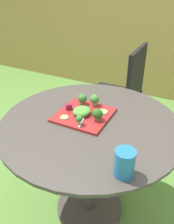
{
  "coord_description": "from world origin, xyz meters",
  "views": [
    {
      "loc": [
        0.45,
        -0.93,
        1.4
      ],
      "look_at": [
        -0.03,
        0.02,
        0.76
      ],
      "focal_mm": 37.12,
      "sensor_mm": 36.0,
      "label": 1
    }
  ],
  "objects_px": {
    "salad_plate": "(84,115)",
    "drinking_glass": "(124,164)",
    "fork": "(84,118)",
    "patio_chair": "(122,89)"
  },
  "relations": [
    {
      "from": "salad_plate",
      "to": "drinking_glass",
      "type": "relative_size",
      "value": 2.46
    },
    {
      "from": "salad_plate",
      "to": "fork",
      "type": "xyz_separation_m",
      "value": [
        0.02,
        -0.04,
        0.01
      ]
    },
    {
      "from": "salad_plate",
      "to": "fork",
      "type": "distance_m",
      "value": 0.05
    },
    {
      "from": "patio_chair",
      "to": "salad_plate",
      "type": "xyz_separation_m",
      "value": [
        0.05,
        -0.82,
        0.2
      ]
    },
    {
      "from": "patio_chair",
      "to": "drinking_glass",
      "type": "relative_size",
      "value": 7.78
    },
    {
      "from": "patio_chair",
      "to": "fork",
      "type": "bearing_deg",
      "value": -85.08
    },
    {
      "from": "patio_chair",
      "to": "drinking_glass",
      "type": "bearing_deg",
      "value": -70.96
    },
    {
      "from": "patio_chair",
      "to": "salad_plate",
      "type": "bearing_deg",
      "value": -86.25
    },
    {
      "from": "drinking_glass",
      "to": "fork",
      "type": "bearing_deg",
      "value": 139.53
    },
    {
      "from": "salad_plate",
      "to": "patio_chair",
      "type": "bearing_deg",
      "value": 93.75
    }
  ]
}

